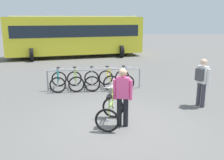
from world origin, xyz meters
The scene contains 11 objects.
ground_plane centered at (0.00, 0.00, 0.00)m, with size 80.00×80.00×0.00m, color #605E5B.
bike_rack_rail centered at (-0.70, 3.70, 0.68)m, with size 3.90×0.31×0.88m.
racked_bike_teal centered at (-2.21, 3.78, 0.37)m, with size 0.75×1.15×0.97m.
racked_bike_lime centered at (-1.51, 3.82, 0.37)m, with size 0.82×1.18×0.97m.
racked_bike_white centered at (-0.82, 3.87, 0.37)m, with size 0.70×1.12×0.97m.
racked_bike_yellow centered at (-0.12, 3.92, 0.37)m, with size 0.84×1.21×0.98m.
racked_bike_blue centered at (0.58, 3.96, 0.37)m, with size 0.74×1.16×0.98m.
featured_bicycle centered at (-0.22, 0.18, 0.49)m, with size 0.88×1.25×1.09m.
person_with_featured_bike centered at (0.08, -0.07, 0.91)m, with size 0.52×0.27×1.64m.
pedestrian_with_backpack centered at (2.88, 1.36, 0.94)m, with size 0.43×0.47×1.64m.
bus_distant centered at (-2.16, 12.98, 1.74)m, with size 10.30×4.80×3.08m.
Camera 1 is at (-0.63, -6.59, 2.94)m, focal length 40.53 mm.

